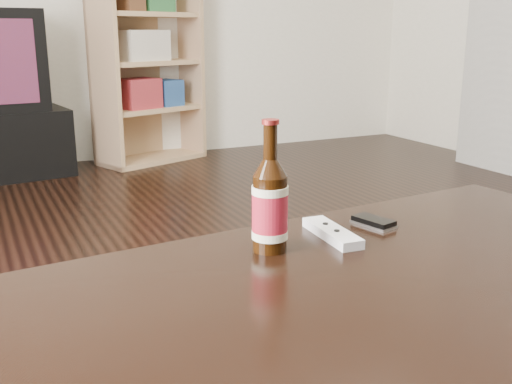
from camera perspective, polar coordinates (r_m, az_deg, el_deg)
name	(u,v)px	position (r m, az deg, el deg)	size (l,w,h in m)	color
floor	(340,336)	(1.94, 8.04, -13.44)	(5.00, 6.00, 0.01)	black
bookshelf	(144,58)	(4.39, -10.61, 12.40)	(0.83, 0.59, 1.41)	tan
coffee_table	(395,316)	(1.10, 13.11, -11.41)	(1.40, 0.89, 0.50)	black
beer_bottle	(270,206)	(1.16, 1.34, -1.32)	(0.09, 0.09, 0.26)	black
phone	(374,222)	(1.36, 11.14, -2.82)	(0.07, 0.11, 0.02)	#A9A9AB
remote	(332,233)	(1.26, 7.25, -3.87)	(0.06, 0.18, 0.02)	silver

